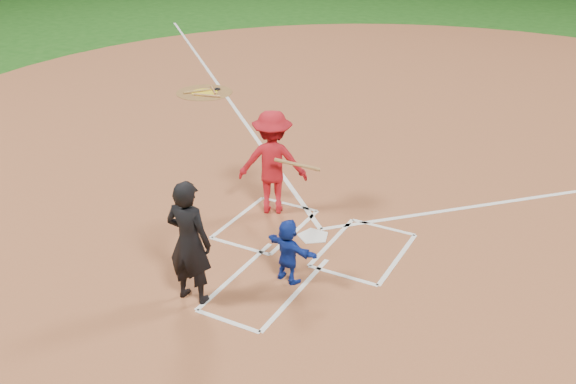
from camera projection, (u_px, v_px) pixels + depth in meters
The scene contains 13 objects.
ground at pixel (313, 237), 11.48m from camera, with size 120.00×120.00×0.00m, color #194C13.
home_plate_dirt at pixel (418, 133), 16.23m from camera, with size 28.00×28.00×0.01m, color brown.
home_plate at pixel (313, 236), 11.47m from camera, with size 0.60×0.60×0.02m, color white.
on_deck_circle at pixel (204, 92), 19.35m from camera, with size 1.70×1.70×0.01m, color brown.
on_deck_logo at pixel (204, 92), 19.35m from camera, with size 0.80×0.80×0.00m, color yellow.
on_deck_bat_a at pixel (213, 90), 19.47m from camera, with size 0.06×0.06×0.84m, color #A0653B.
on_deck_bat_b at pixel (197, 91), 19.34m from camera, with size 0.06×0.06×0.84m, color #A0753B.
on_deck_bat_c at pixel (207, 95), 18.97m from camera, with size 0.06×0.06×0.84m, color #AA723E.
bat_weight_donut at pixel (217, 89), 19.57m from camera, with size 0.19×0.19×0.05m, color black.
catcher at pixel (288, 251), 10.00m from camera, with size 0.99×0.32×1.07m, color #132D9D.
umpire at pixel (189, 242), 9.35m from camera, with size 0.72×0.47×1.96m, color black.
chalk_markings at pixel (409, 142), 15.66m from camera, with size 28.35×17.32×0.01m.
batter_at_plate at pixel (273, 162), 11.97m from camera, with size 1.72×1.22×2.01m.
Camera 1 is at (4.34, -9.00, 5.72)m, focal length 40.00 mm.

